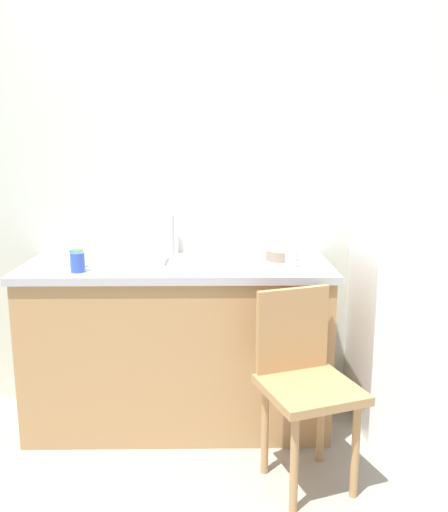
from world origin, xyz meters
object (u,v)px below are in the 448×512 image
object	(u,v)px
dish_tray	(140,258)
cup_green	(77,259)
terracotta_bowl	(282,255)
chair	(304,378)
cup_blue	(78,262)
refrigerator	(414,304)
cup_white	(291,259)

from	to	relation	value
dish_tray	cup_green	size ratio (longest dim) A/B	2.95
cup_green	terracotta_bowl	bearing A→B (deg)	9.51
chair	cup_blue	bearing A→B (deg)	142.86
terracotta_bowl	chair	bearing A→B (deg)	-86.46
refrigerator	chair	bearing A→B (deg)	-141.44
refrigerator	cup_blue	bearing A→B (deg)	-173.69
dish_tray	cup_blue	xyz separation A→B (m)	(-0.28, -0.21, 0.02)
dish_tray	cup_white	world-z (taller)	cup_white
chair	terracotta_bowl	bearing A→B (deg)	74.30
terracotta_bowl	cup_blue	distance (m)	1.09
chair	cup_white	bearing A→B (deg)	71.81
cup_green	chair	bearing A→B (deg)	-21.56
terracotta_bowl	cup_white	world-z (taller)	cup_white
terracotta_bowl	cup_white	bearing A→B (deg)	-80.06
refrigerator	dish_tray	world-z (taller)	refrigerator
chair	cup_blue	size ratio (longest dim) A/B	9.13
chair	terracotta_bowl	world-z (taller)	terracotta_bowl
chair	cup_green	distance (m)	1.29
terracotta_bowl	dish_tray	bearing A→B (deg)	-175.64
refrigerator	cup_blue	distance (m)	1.81
terracotta_bowl	cup_white	xyz separation A→B (m)	(0.03, -0.17, 0.01)
refrigerator	cup_blue	world-z (taller)	refrigerator
chair	dish_tray	bearing A→B (deg)	125.93
cup_green	cup_blue	bearing A→B (deg)	-72.51
cup_blue	cup_white	size ratio (longest dim) A/B	1.18
dish_tray	cup_green	xyz separation A→B (m)	(-0.31, -0.12, 0.02)
terracotta_bowl	cup_green	xyz separation A→B (m)	(-1.08, -0.18, 0.02)
cup_green	cup_blue	size ratio (longest dim) A/B	0.97
refrigerator	terracotta_bowl	bearing A→B (deg)	174.19
cup_blue	chair	bearing A→B (deg)	-17.90
refrigerator	cup_green	xyz separation A→B (m)	(-1.81, -0.11, 0.28)
terracotta_bowl	cup_green	world-z (taller)	cup_green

